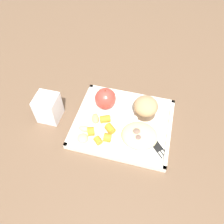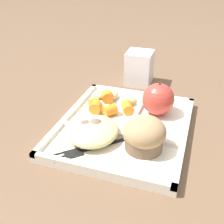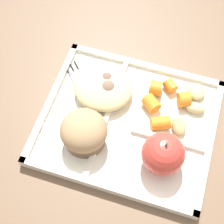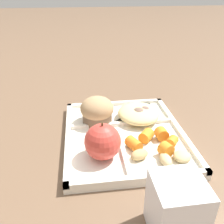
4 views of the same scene
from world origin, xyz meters
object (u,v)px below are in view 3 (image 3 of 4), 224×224
object	(u,v)px
bran_muffin	(84,132)
plastic_fork	(81,85)
green_apple	(163,154)
lunch_tray	(128,123)

from	to	relation	value
bran_muffin	plastic_fork	bearing A→B (deg)	-66.37
green_apple	plastic_fork	world-z (taller)	green_apple
lunch_tray	plastic_fork	size ratio (longest dim) A/B	2.68
bran_muffin	plastic_fork	xyz separation A→B (m)	(0.05, -0.10, -0.03)
lunch_tray	plastic_fork	xyz separation A→B (m)	(0.11, -0.05, 0.01)
lunch_tray	bran_muffin	size ratio (longest dim) A/B	3.84
plastic_fork	green_apple	bearing A→B (deg)	150.09
green_apple	bran_muffin	size ratio (longest dim) A/B	0.97
green_apple	plastic_fork	bearing A→B (deg)	-29.91
bran_muffin	plastic_fork	world-z (taller)	bran_muffin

